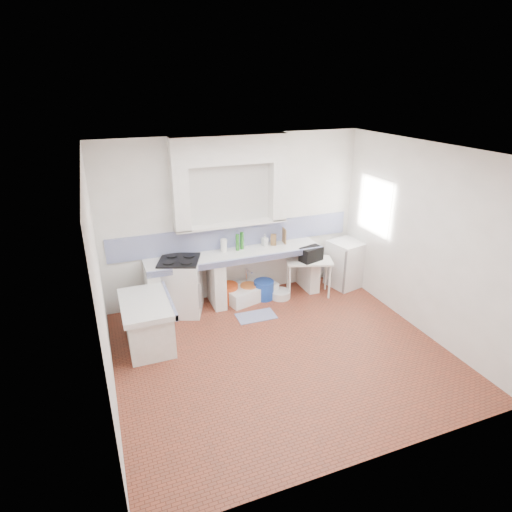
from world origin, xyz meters
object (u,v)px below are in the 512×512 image
object	(u,v)px
stove	(181,287)
sink	(250,292)
fridge	(346,264)
side_table	(308,277)

from	to	relation	value
stove	sink	size ratio (longest dim) A/B	0.99
fridge	stove	bearing A→B (deg)	164.62
sink	fridge	world-z (taller)	fridge
sink	side_table	distance (m)	1.07
side_table	fridge	distance (m)	0.83
stove	sink	distance (m)	1.27
stove	side_table	world-z (taller)	stove
sink	fridge	size ratio (longest dim) A/B	1.06
sink	fridge	bearing A→B (deg)	-19.62
sink	side_table	world-z (taller)	side_table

